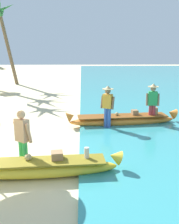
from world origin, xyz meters
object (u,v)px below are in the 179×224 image
person_vendor_hatted (108,105)px  person_vendor_assistant (153,101)px  boat_yellow_foreground (38,168)px  person_tourist_customer (22,137)px  palm_tree_tall_inland (1,19)px  boat_orange_midground (123,120)px

person_vendor_hatted → person_vendor_assistant: bearing=16.8°
person_vendor_hatted → person_vendor_assistant: size_ratio=1.00×
boat_yellow_foreground → person_vendor_hatted: (2.12, 3.93, 0.78)m
person_tourist_customer → palm_tree_tall_inland: bearing=106.7°
boat_orange_midground → person_vendor_hatted: bearing=-142.3°
person_vendor_hatted → boat_yellow_foreground: bearing=-118.4°
boat_yellow_foreground → boat_orange_midground: size_ratio=0.93×
person_vendor_assistant → boat_yellow_foreground: bearing=-131.9°
boat_yellow_foreground → person_vendor_hatted: size_ratio=2.49×
person_vendor_assistant → boat_orange_midground: bearing=-178.5°
boat_orange_midground → person_tourist_customer: bearing=-129.1°
boat_orange_midground → person_vendor_assistant: (1.21, 0.03, 0.77)m
person_tourist_customer → palm_tree_tall_inland: size_ratio=0.25×
person_vendor_assistant → person_tourist_customer: bearing=-137.8°
person_tourist_customer → palm_tree_tall_inland: (-4.98, 16.55, 4.40)m
person_tourist_customer → boat_orange_midground: bearing=50.9°
boat_yellow_foreground → palm_tree_tall_inland: (-5.43, 16.99, 5.08)m
boat_yellow_foreground → person_vendor_assistant: size_ratio=2.49×
person_vendor_assistant → palm_tree_tall_inland: bearing=127.2°
boat_orange_midground → person_vendor_hatted: 1.18m
person_vendor_hatted → person_vendor_assistant: (1.92, 0.58, -0.00)m
boat_yellow_foreground → person_vendor_hatted: 4.54m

